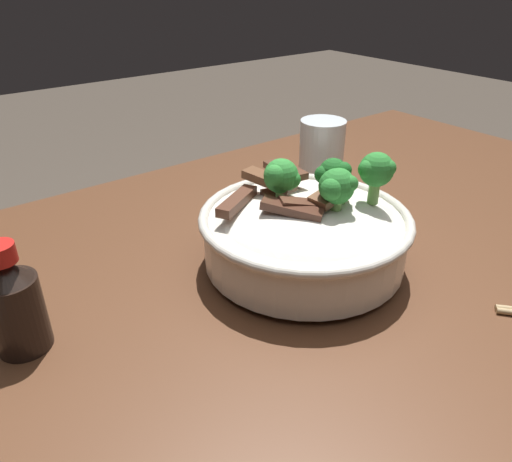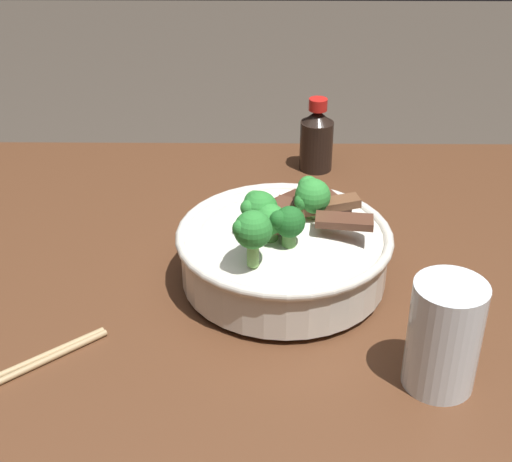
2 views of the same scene
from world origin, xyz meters
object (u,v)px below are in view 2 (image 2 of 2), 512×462
object	(u,v)px
chopsticks_pair	(11,373)
drinking_glass	(443,342)
rice_bowl	(284,247)
soy_sauce_bottle	(317,139)

from	to	relation	value
chopsticks_pair	drinking_glass	bearing A→B (deg)	-90.55
rice_bowl	soy_sauce_bottle	size ratio (longest dim) A/B	2.20
rice_bowl	chopsticks_pair	bearing A→B (deg)	121.16
rice_bowl	chopsticks_pair	xyz separation A→B (m)	(-0.17, 0.28, -0.05)
rice_bowl	drinking_glass	bearing A→B (deg)	-138.98
rice_bowl	soy_sauce_bottle	world-z (taller)	rice_bowl
rice_bowl	soy_sauce_bottle	xyz separation A→B (m)	(0.32, -0.06, 0.00)
rice_bowl	drinking_glass	world-z (taller)	rice_bowl
rice_bowl	chopsticks_pair	size ratio (longest dim) A/B	1.46
drinking_glass	soy_sauce_bottle	xyz separation A→B (m)	(0.50, 0.09, -0.00)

